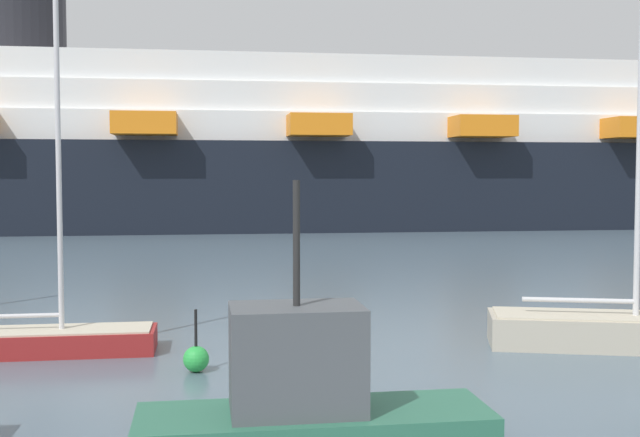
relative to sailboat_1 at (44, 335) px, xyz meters
name	(u,v)px	position (x,y,z in m)	size (l,w,h in m)	color
sailboat_1	(44,335)	(0.00, 0.00, 0.00)	(4.92, 1.64, 9.49)	maroon
sailboat_3	(615,327)	(12.84, -0.45, 0.05)	(5.82, 2.85, 9.22)	#BCB29E
fishing_boat_0	(307,402)	(5.38, -6.67, 0.32)	(5.12, 1.91, 3.89)	#2D6B51
channel_buoy_0	(196,358)	(3.46, -1.88, -0.16)	(0.52, 0.52, 1.27)	green
cruise_ship	(301,152)	(8.14, 42.26, 5.20)	(112.67, 23.09, 17.80)	black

